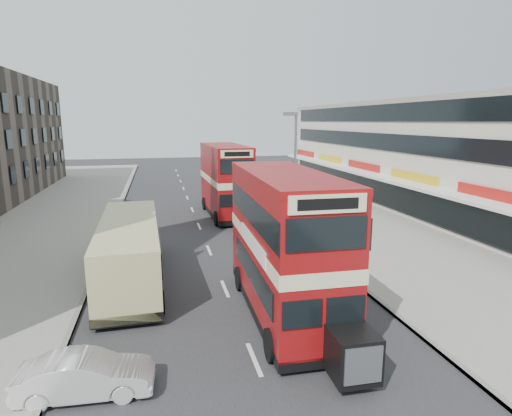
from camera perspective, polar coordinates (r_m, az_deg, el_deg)
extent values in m
plane|color=#28282B|center=(12.87, 1.92, -24.23)|extent=(160.00, 160.00, 0.00)
cube|color=#28282B|center=(31.11, -7.67, -2.45)|extent=(12.00, 90.00, 0.01)
cube|color=gray|center=(34.31, 12.69, -1.19)|extent=(12.00, 90.00, 0.15)
cube|color=gray|center=(32.33, -29.38, -3.22)|extent=(12.00, 90.00, 0.15)
cube|color=gray|center=(31.15, -18.92, -2.84)|extent=(0.20, 90.00, 0.16)
cube|color=gray|center=(32.21, 3.19, -1.75)|extent=(0.20, 90.00, 0.16)
cube|color=beige|center=(39.43, 22.31, 6.39)|extent=(8.00, 46.00, 9.00)
cube|color=black|center=(37.59, 16.92, 2.07)|extent=(0.10, 44.00, 2.40)
cube|color=gray|center=(39.34, 22.84, 13.06)|extent=(8.20, 46.20, 0.40)
cube|color=white|center=(36.97, 15.90, 4.17)|extent=(1.80, 44.00, 0.20)
cylinder|color=slate|center=(29.79, 5.28, 4.79)|extent=(0.16, 0.16, 8.00)
cube|color=slate|center=(29.45, 4.67, 12.53)|extent=(1.00, 0.20, 0.25)
cube|color=black|center=(17.34, 3.73, -12.77)|extent=(2.90, 8.69, 0.38)
cube|color=maroon|center=(16.84, 3.79, -8.76)|extent=(2.88, 8.69, 2.37)
cube|color=beige|center=(16.42, 3.85, -4.35)|extent=(2.93, 8.73, 0.49)
cube|color=maroon|center=(16.11, 3.92, 0.08)|extent=(2.88, 8.69, 2.27)
cube|color=maroon|center=(15.91, 3.98, 4.39)|extent=(2.90, 8.71, 0.27)
cube|color=black|center=(13.14, 12.92, -18.68)|extent=(1.33, 1.32, 1.40)
cube|color=black|center=(34.38, -4.09, -0.38)|extent=(3.04, 8.74, 0.38)
cube|color=maroon|center=(34.13, -4.12, 1.75)|extent=(3.02, 8.74, 2.38)
cube|color=beige|center=(33.92, -4.15, 3.99)|extent=(3.06, 8.78, 0.49)
cube|color=maroon|center=(33.77, -4.19, 6.17)|extent=(3.02, 8.74, 2.27)
cube|color=maroon|center=(33.68, -4.22, 8.24)|extent=(3.04, 8.76, 0.27)
cube|color=black|center=(29.66, -0.95, -1.13)|extent=(1.35, 1.34, 1.40)
cube|color=black|center=(21.35, -16.46, -8.34)|extent=(2.87, 10.38, 0.41)
cube|color=#C0BA7C|center=(20.98, -16.64, -5.30)|extent=(2.85, 10.38, 2.68)
imported|color=silver|center=(13.49, -21.97, -20.21)|extent=(3.75, 1.50, 1.21)
imported|color=#9C1D0F|center=(26.75, 3.19, -3.07)|extent=(5.32, 2.65, 1.48)
imported|color=orange|center=(31.77, 1.20, -0.81)|extent=(4.91, 2.35, 1.35)
imported|color=#61A8C2|center=(44.02, -2.74, 2.77)|extent=(4.36, 1.79, 1.48)
imported|color=gray|center=(28.09, 10.08, -2.15)|extent=(0.65, 0.52, 1.54)
imported|color=gray|center=(41.50, 2.79, 2.62)|extent=(1.07, 0.58, 1.74)
imported|color=gray|center=(30.30, -0.85, -1.91)|extent=(0.78, 1.68, 0.85)
imported|color=black|center=(30.13, -0.86, -0.50)|extent=(0.66, 0.48, 1.68)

